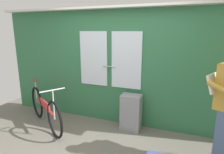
% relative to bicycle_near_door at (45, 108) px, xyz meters
% --- Properties ---
extents(train_door_wall, '(5.30, 0.28, 2.32)m').
position_rel_bicycle_near_door_xyz_m(train_door_wall, '(1.32, 0.71, 0.84)').
color(train_door_wall, '#2D6B42').
rests_on(train_door_wall, ground_plane).
extents(bicycle_near_door, '(1.51, 0.98, 0.90)m').
position_rel_bicycle_near_door_xyz_m(bicycle_near_door, '(0.00, 0.00, 0.00)').
color(bicycle_near_door, black).
rests_on(bicycle_near_door, ground_plane).
extents(trash_bin_by_wall, '(0.38, 0.28, 0.70)m').
position_rel_bicycle_near_door_xyz_m(trash_bin_by_wall, '(1.64, 0.50, -0.02)').
color(trash_bin_by_wall, gray).
rests_on(trash_bin_by_wall, ground_plane).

